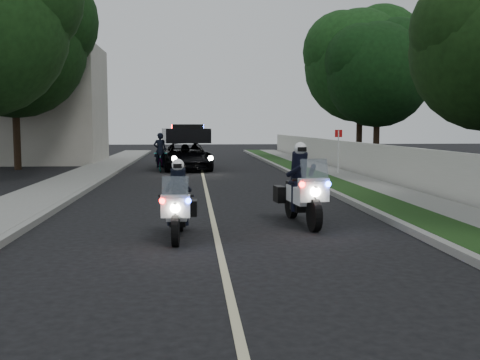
# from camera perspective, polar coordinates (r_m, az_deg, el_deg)

# --- Properties ---
(ground) EXTENTS (120.00, 120.00, 0.00)m
(ground) POSITION_cam_1_polar(r_m,az_deg,el_deg) (9.24, -1.75, -8.59)
(ground) COLOR black
(ground) RESTS_ON ground
(curb_right) EXTENTS (0.20, 60.00, 0.15)m
(curb_right) POSITION_cam_1_polar(r_m,az_deg,el_deg) (19.61, 8.66, -0.91)
(curb_right) COLOR gray
(curb_right) RESTS_ON ground
(grass_verge) EXTENTS (1.20, 60.00, 0.16)m
(grass_verge) POSITION_cam_1_polar(r_m,az_deg,el_deg) (19.79, 10.63, -0.88)
(grass_verge) COLOR #193814
(grass_verge) RESTS_ON ground
(sidewalk_right) EXTENTS (1.40, 60.00, 0.16)m
(sidewalk_right) POSITION_cam_1_polar(r_m,az_deg,el_deg) (20.18, 14.19, -0.83)
(sidewalk_right) COLOR gray
(sidewalk_right) RESTS_ON ground
(property_wall) EXTENTS (0.22, 60.00, 1.50)m
(property_wall) POSITION_cam_1_polar(r_m,az_deg,el_deg) (20.46, 16.89, 1.08)
(property_wall) COLOR beige
(property_wall) RESTS_ON ground
(curb_left) EXTENTS (0.20, 60.00, 0.15)m
(curb_left) POSITION_cam_1_polar(r_m,az_deg,el_deg) (19.41, -15.59, -1.12)
(curb_left) COLOR gray
(curb_left) RESTS_ON ground
(sidewalk_left) EXTENTS (2.00, 60.00, 0.16)m
(sidewalk_left) POSITION_cam_1_polar(r_m,az_deg,el_deg) (19.64, -18.75, -1.12)
(sidewalk_left) COLOR gray
(sidewalk_left) RESTS_ON ground
(building_far) EXTENTS (8.00, 6.00, 7.00)m
(building_far) POSITION_cam_1_polar(r_m,az_deg,el_deg) (36.24, -20.27, 7.16)
(building_far) COLOR #A8A396
(building_far) RESTS_ON ground
(lane_marking) EXTENTS (0.12, 50.00, 0.01)m
(lane_marking) POSITION_cam_1_polar(r_m,az_deg,el_deg) (19.09, -3.40, -1.25)
(lane_marking) COLOR #BFB78C
(lane_marking) RESTS_ON ground
(police_moto_left) EXTENTS (0.72, 1.90, 1.60)m
(police_moto_left) POSITION_cam_1_polar(r_m,az_deg,el_deg) (11.44, -6.29, -5.86)
(police_moto_left) COLOR silver
(police_moto_left) RESTS_ON ground
(police_moto_right) EXTENTS (0.98, 2.28, 1.89)m
(police_moto_right) POSITION_cam_1_polar(r_m,az_deg,el_deg) (13.02, 6.27, -4.47)
(police_moto_right) COLOR white
(police_moto_right) RESTS_ON ground
(police_suv) EXTENTS (2.90, 5.35, 2.50)m
(police_suv) POSITION_cam_1_polar(r_m,az_deg,el_deg) (28.96, -5.49, 1.04)
(police_suv) COLOR black
(police_suv) RESTS_ON ground
(bicycle) EXTENTS (0.81, 1.89, 0.96)m
(bicycle) POSITION_cam_1_polar(r_m,az_deg,el_deg) (27.84, -8.09, 0.83)
(bicycle) COLOR black
(bicycle) RESTS_ON ground
(cyclist) EXTENTS (0.65, 0.46, 1.72)m
(cyclist) POSITION_cam_1_polar(r_m,az_deg,el_deg) (27.84, -8.09, 0.83)
(cyclist) COLOR black
(cyclist) RESTS_ON ground
(sign_post) EXTENTS (0.35, 0.35, 2.15)m
(sign_post) POSITION_cam_1_polar(r_m,az_deg,el_deg) (25.44, 9.90, 0.36)
(sign_post) COLOR #AC0C20
(sign_post) RESTS_ON ground
(tree_right_d) EXTENTS (9.01, 9.01, 11.42)m
(tree_right_d) POSITION_cam_1_polar(r_m,az_deg,el_deg) (35.50, 11.95, 1.77)
(tree_right_d) COLOR #174015
(tree_right_d) RESTS_ON ground
(tree_right_e) EXTENTS (7.76, 7.76, 10.04)m
(tree_right_e) POSITION_cam_1_polar(r_m,az_deg,el_deg) (33.70, 13.61, 1.54)
(tree_right_e) COLOR black
(tree_right_e) RESTS_ON ground
(tree_left_far) EXTENTS (9.29, 9.29, 12.26)m
(tree_left_far) POSITION_cam_1_polar(r_m,az_deg,el_deg) (31.10, -21.60, 0.98)
(tree_left_far) COLOR black
(tree_left_far) RESTS_ON ground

